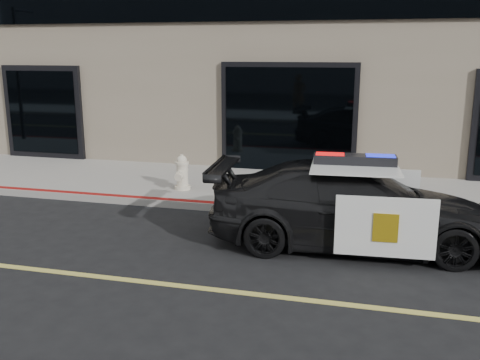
# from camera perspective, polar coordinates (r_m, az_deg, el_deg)

# --- Properties ---
(ground) EXTENTS (120.00, 120.00, 0.00)m
(ground) POSITION_cam_1_polar(r_m,az_deg,el_deg) (7.19, 3.67, -12.32)
(ground) COLOR black
(ground) RESTS_ON ground
(sidewalk_n) EXTENTS (60.00, 3.50, 0.15)m
(sidewalk_n) POSITION_cam_1_polar(r_m,az_deg,el_deg) (12.06, 8.37, -1.26)
(sidewalk_n) COLOR gray
(sidewalk_n) RESTS_ON ground
(police_car) EXTENTS (2.52, 4.92, 1.53)m
(police_car) POSITION_cam_1_polar(r_m,az_deg,el_deg) (8.93, 11.93, -2.65)
(police_car) COLOR black
(police_car) RESTS_ON ground
(fire_hydrant) EXTENTS (0.36, 0.49, 0.78)m
(fire_hydrant) POSITION_cam_1_polar(r_m,az_deg,el_deg) (11.84, -6.21, 0.73)
(fire_hydrant) COLOR beige
(fire_hydrant) RESTS_ON sidewalk_n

